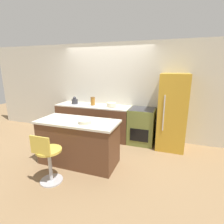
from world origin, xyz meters
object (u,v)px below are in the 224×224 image
(oven_range, at_px, (142,126))
(kettle, at_px, (75,101))
(refrigerator, at_px, (172,112))
(mixing_bowl, at_px, (112,105))
(stool_chair, at_px, (48,159))

(oven_range, xyz_separation_m, kettle, (-1.96, -0.00, 0.54))
(refrigerator, relative_size, kettle, 8.68)
(oven_range, bearing_deg, mixing_bowl, -179.85)
(refrigerator, height_order, kettle, refrigerator)
(mixing_bowl, bearing_deg, stool_chair, -99.40)
(kettle, bearing_deg, refrigerator, -0.75)
(stool_chair, bearing_deg, refrigerator, 48.31)
(stool_chair, xyz_separation_m, mixing_bowl, (0.36, 2.19, 0.52))
(refrigerator, xyz_separation_m, stool_chair, (-1.92, -2.15, -0.46))
(refrigerator, distance_m, mixing_bowl, 1.56)
(refrigerator, relative_size, stool_chair, 1.99)
(refrigerator, height_order, mixing_bowl, refrigerator)
(kettle, xyz_separation_m, mixing_bowl, (1.13, 0.00, -0.03))
(oven_range, relative_size, refrigerator, 0.51)
(oven_range, distance_m, refrigerator, 0.85)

